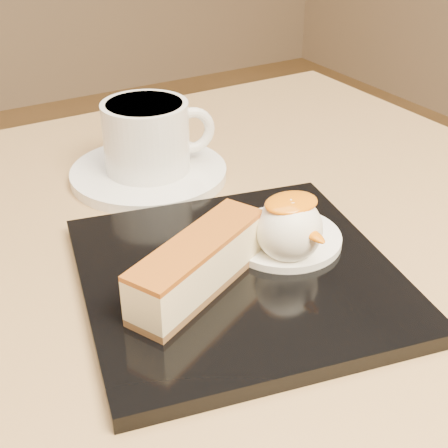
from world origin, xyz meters
TOP-DOWN VIEW (x-y plane):
  - dessert_plate at (0.03, 0.01)m, footprint 0.26×0.26m
  - cheesecake at (-0.00, 0.01)m, footprint 0.12×0.08m
  - cream_smear at (0.08, 0.03)m, footprint 0.09×0.09m
  - ice_cream_scoop at (0.07, 0.01)m, footprint 0.05×0.05m
  - mango_sauce at (0.07, 0.01)m, footprint 0.04×0.03m
  - mint_sprig at (0.05, 0.05)m, footprint 0.04×0.03m
  - saucer at (0.05, 0.20)m, footprint 0.15×0.15m
  - coffee_cup at (0.05, 0.20)m, footprint 0.11×0.08m

SIDE VIEW (x-z plane):
  - saucer at x=0.05m, z-range 0.72..0.73m
  - dessert_plate at x=0.03m, z-range 0.72..0.73m
  - cream_smear at x=0.08m, z-range 0.73..0.74m
  - mint_sprig at x=0.05m, z-range 0.74..0.74m
  - cheesecake at x=0.00m, z-range 0.73..0.77m
  - ice_cream_scoop at x=0.07m, z-range 0.73..0.78m
  - coffee_cup at x=0.05m, z-range 0.73..0.80m
  - mango_sauce at x=0.07m, z-range 0.77..0.78m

